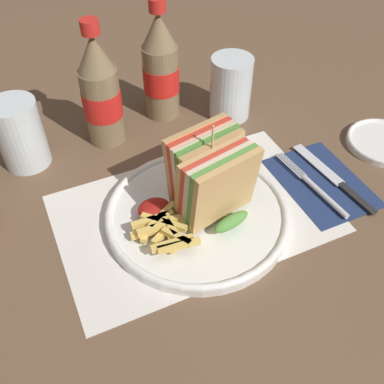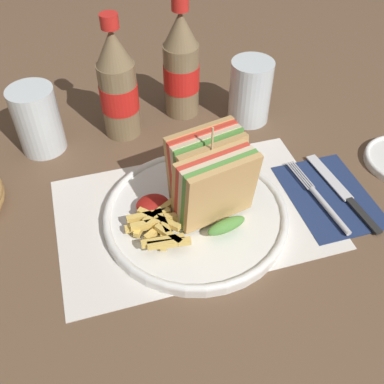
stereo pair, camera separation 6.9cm
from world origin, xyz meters
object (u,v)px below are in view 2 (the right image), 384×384
Objects in this scene: plate_main at (196,214)px; coke_bottle_near at (118,87)px; fork at (323,202)px; coke_bottle_far at (181,67)px; glass_far at (37,120)px; glass_near at (250,95)px; club_sandwich at (211,179)px; knife at (342,192)px.

coke_bottle_near reaches higher than plate_main.
plate_main reaches higher than fork.
coke_bottle_far is (-0.14, 0.32, 0.09)m from fork.
fork is at bearing -65.58° from coke_bottle_far.
coke_bottle_near is 0.15m from glass_far.
coke_bottle_far is 0.14m from glass_near.
glass_near and glass_far have the same top height.
coke_bottle_far is 1.87× the size of glass_near.
coke_bottle_near reaches higher than fork.
club_sandwich is 0.34m from glass_far.
fork is 0.40m from coke_bottle_near.
plate_main is 1.25× the size of coke_bottle_near.
coke_bottle_near is (-0.27, 0.29, 0.09)m from fork.
plate_main is 0.29m from glass_near.
knife is 0.26m from glass_near.
club_sandwich reaches higher than knife.
glass_near is at bearing -3.11° from glass_far.
coke_bottle_near is 1.87× the size of glass_near.
coke_bottle_near is at bearing 110.27° from club_sandwich.
glass_far is (-0.46, 0.26, 0.05)m from knife.
club_sandwich reaches higher than glass_far.
fork is 0.50m from glass_far.
glass_near is at bearing 101.13° from knife.
glass_near is (0.24, -0.03, -0.05)m from coke_bottle_near.
coke_bottle_far reaches higher than fork.
knife is at bearing -40.86° from coke_bottle_near.
plate_main is 1.90× the size of club_sandwich.
glass_near is 1.00× the size of glass_far.
coke_bottle_far is at bearing 14.90° from coke_bottle_near.
coke_bottle_near is 1.00× the size of coke_bottle_far.
club_sandwich is 0.28m from coke_bottle_far.
coke_bottle_far is at bearing 8.34° from glass_far.
club_sandwich is at bearing -69.73° from coke_bottle_near.
club_sandwich is at bearing 163.29° from fork.
fork reaches higher than knife.
glass_far is at bearing -171.66° from coke_bottle_far.
plate_main is at bearing -101.44° from coke_bottle_far.
glass_far reaches higher than plate_main.
glass_near is at bearing 55.69° from club_sandwich.
plate_main is 1.46× the size of knife.
knife is at bearing -73.80° from glass_near.
fork is at bearing -8.85° from plate_main.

